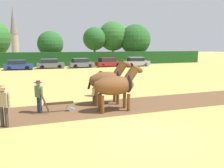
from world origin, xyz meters
TOP-DOWN VIEW (x-y plane):
  - ground_plane at (0.00, 0.00)m, footprint 240.00×240.00m
  - plowed_furrow_strip at (-5.35, 4.00)m, footprint 35.70×4.02m
  - hedgerow at (0.00, 31.59)m, footprint 59.25×1.30m
  - tree_center_left at (-0.58, 35.00)m, footprint 4.69×4.69m
  - tree_center at (8.08, 36.05)m, footprint 4.59×4.59m
  - tree_center_right at (12.33, 36.87)m, footprint 6.10×6.10m
  - tree_right at (16.68, 35.14)m, footprint 6.39×6.39m
  - church_spire at (-9.13, 75.12)m, footprint 2.61×2.61m
  - draft_horse_lead_left at (0.09, 3.17)m, footprint 2.83×1.06m
  - draft_horse_lead_right at (0.13, 4.59)m, footprint 2.69×1.07m
  - plow at (-2.59, 3.94)m, footprint 1.70×0.47m
  - farmer_at_plow at (-3.64, 4.13)m, footprint 0.41×0.59m
  - farmer_beside_team at (0.36, 6.68)m, footprint 0.43×0.64m
  - farmer_onlooker_left at (-5.06, 2.52)m, footprint 0.57×0.46m
  - parked_car_center at (-5.79, 27.19)m, footprint 3.98×2.10m
  - parked_car_center_right at (-1.29, 27.88)m, footprint 4.16×1.98m
  - parked_car_right at (3.40, 27.39)m, footprint 4.09×2.13m
  - parked_car_far_right at (8.05, 27.65)m, footprint 4.53×2.27m
  - parked_car_end_right at (12.96, 26.84)m, footprint 4.42×2.22m

SIDE VIEW (x-z plane):
  - ground_plane at x=0.00m, z-range 0.00..0.00m
  - plowed_furrow_strip at x=-5.35m, z-range 0.00..0.01m
  - plow at x=-2.59m, z-range -0.24..0.89m
  - parked_car_center at x=-5.79m, z-range -0.03..1.41m
  - parked_car_center_right at x=-1.29m, z-range -0.03..1.45m
  - parked_car_right at x=3.40m, z-range -0.03..1.47m
  - parked_car_far_right at x=8.05m, z-range -0.04..1.49m
  - parked_car_end_right at x=12.96m, z-range -0.03..1.53m
  - farmer_at_plow at x=-3.64m, z-range 0.13..1.76m
  - farmer_beside_team at x=0.36m, z-range 0.15..1.85m
  - farmer_onlooker_left at x=-5.06m, z-range 0.16..1.93m
  - hedgerow at x=0.00m, z-range 0.00..2.41m
  - draft_horse_lead_left at x=0.09m, z-range 0.15..2.52m
  - draft_horse_lead_right at x=0.13m, z-range 0.14..2.67m
  - tree_center_left at x=-0.58m, z-range 0.72..6.87m
  - tree_right at x=16.68m, z-range 0.78..8.75m
  - tree_center at x=8.08m, z-range 1.28..8.48m
  - tree_center_right at x=12.33m, z-range 1.22..9.79m
  - church_spire at x=-9.13m, z-range 0.39..17.33m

